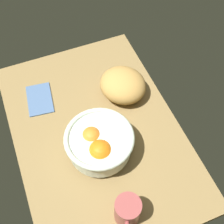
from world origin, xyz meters
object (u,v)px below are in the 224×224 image
(napkin_folded, at_px, (40,99))
(fruit_bowl, at_px, (99,143))
(bread_loaf, at_px, (123,85))
(mug, at_px, (127,212))

(napkin_folded, bearing_deg, fruit_bowl, 25.03)
(bread_loaf, relative_size, napkin_folded, 1.23)
(bread_loaf, bearing_deg, napkin_folded, -106.23)
(bread_loaf, bearing_deg, mug, -21.43)
(bread_loaf, xyz_separation_m, mug, (0.40, -0.16, 0.00))
(napkin_folded, distance_m, mug, 0.50)
(fruit_bowl, relative_size, bread_loaf, 1.28)
(napkin_folded, xyz_separation_m, mug, (0.48, 0.12, 0.04))
(fruit_bowl, distance_m, mug, 0.22)
(fruit_bowl, distance_m, napkin_folded, 0.30)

